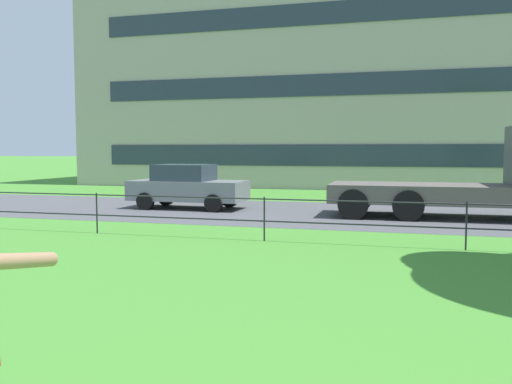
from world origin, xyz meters
TOP-DOWN VIEW (x-y plane):
  - street_strip at (0.00, 17.38)m, footprint 80.00×7.18m
  - park_fence at (-0.00, 11.78)m, footprint 38.30×0.04m
  - car_grey_left at (-6.41, 17.56)m, footprint 4.02×1.86m
  - flatbed_truck_far_right at (3.43, 17.24)m, footprint 7.32×2.49m
  - apartment_building_background at (-3.05, 33.05)m, footprint 29.12×11.25m

SIDE VIEW (x-z plane):
  - street_strip at x=0.00m, z-range 0.00..0.01m
  - park_fence at x=0.00m, z-range 0.17..1.17m
  - car_grey_left at x=-6.41m, z-range 0.01..1.55m
  - flatbed_truck_far_right at x=3.43m, z-range -0.16..2.59m
  - apartment_building_background at x=-3.05m, z-range 0.01..14.55m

